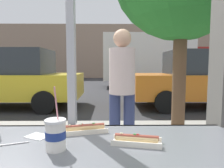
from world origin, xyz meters
name	(u,v)px	position (x,y,z in m)	size (l,w,h in m)	color
ground_plane	(104,94)	(0.00, 8.00, 0.00)	(60.00, 60.00, 0.00)	#2D2D30
sidewalk_strip	(92,151)	(0.00, 1.60, 0.07)	(16.00, 2.80, 0.14)	#9E998E
building_facade_far	(107,52)	(0.00, 20.63, 2.78)	(28.00, 1.20, 5.57)	gray
soda_cup_left	(55,134)	(0.00, -0.36, 1.01)	(0.10, 0.10, 0.30)	silver
hotdog_tray_near	(137,140)	(0.39, -0.30, 0.96)	(0.26, 0.14, 0.05)	silver
hotdog_tray_far	(85,129)	(0.11, -0.11, 0.96)	(0.28, 0.16, 0.05)	beige
loose_straw	(8,144)	(-0.25, -0.30, 0.94)	(0.01, 0.01, 0.19)	white
napkin_wrapper	(38,136)	(-0.15, -0.18, 0.94)	(0.12, 0.09, 0.00)	white
parked_car_yellow	(10,79)	(-2.90, 5.15, 0.91)	(4.51, 2.08, 1.83)	gold
parked_car_orange	(202,79)	(3.21, 5.15, 0.90)	(4.39, 2.06, 1.79)	orange
box_truck	(158,59)	(3.18, 10.99, 1.69)	(6.93, 2.44, 3.13)	silver
pedestrian	(122,86)	(0.41, 1.21, 1.07)	(0.32, 0.32, 1.63)	navy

